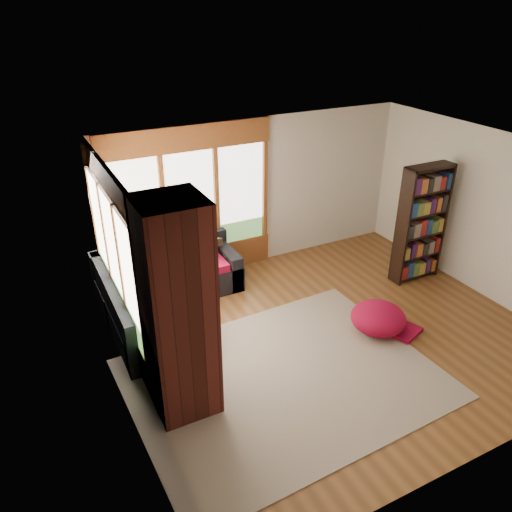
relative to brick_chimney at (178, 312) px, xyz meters
name	(u,v)px	position (x,y,z in m)	size (l,w,h in m)	color
floor	(335,333)	(2.40, 0.35, -1.30)	(5.50, 5.50, 0.00)	brown
ceiling	(351,157)	(2.40, 0.35, 1.30)	(5.50, 5.50, 0.00)	white
wall_back	(256,194)	(2.40, 2.85, 0.00)	(5.50, 0.04, 2.60)	silver
wall_front	(501,362)	(2.40, -2.15, 0.00)	(5.50, 0.04, 2.60)	silver
wall_left	(137,304)	(-0.35, 0.35, 0.00)	(0.04, 5.00, 2.60)	silver
wall_right	(488,216)	(5.15, 0.35, 0.00)	(0.04, 5.00, 2.60)	silver
windows_back	(191,203)	(1.20, 2.82, 0.05)	(2.82, 0.10, 1.90)	brown
windows_left	(115,255)	(-0.32, 1.55, 0.05)	(0.10, 2.62, 1.90)	brown
roller_blind	(99,204)	(-0.29, 2.38, 0.45)	(0.03, 0.72, 0.90)	#7DA062
brick_chimney	(178,312)	(0.00, 0.00, 0.00)	(0.70, 0.70, 2.60)	#471914
sectional_sofa	(166,292)	(0.45, 2.05, -1.00)	(2.20, 2.20, 0.80)	black
area_rug	(284,378)	(1.26, -0.17, -1.29)	(3.77, 2.88, 0.01)	beige
bookshelf	(421,224)	(4.54, 1.08, -0.30)	(0.85, 0.28, 1.99)	black
pouf	(378,317)	(2.98, 0.12, -1.07)	(0.79, 0.79, 0.42)	maroon
dog_tan	(181,256)	(0.75, 2.14, -0.49)	(1.09, 0.80, 0.55)	brown
dog_brindle	(185,283)	(0.55, 1.45, -0.55)	(0.58, 0.83, 0.42)	black
throw_pillows	(163,260)	(0.48, 2.20, -0.52)	(1.98, 1.68, 0.45)	#2F251C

